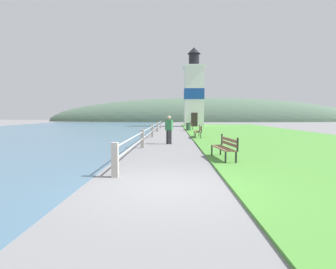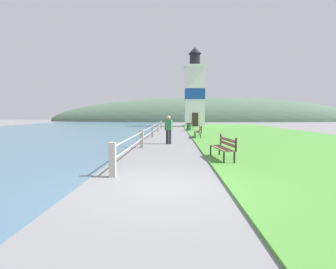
{
  "view_description": "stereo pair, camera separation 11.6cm",
  "coord_description": "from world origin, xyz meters",
  "px_view_note": "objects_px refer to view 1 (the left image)",
  "views": [
    {
      "loc": [
        0.18,
        -6.14,
        1.74
      ],
      "look_at": [
        -0.2,
        12.69,
        0.3
      ],
      "focal_mm": 28.0,
      "sensor_mm": 36.0,
      "label": 1
    },
    {
      "loc": [
        0.3,
        -6.13,
        1.74
      ],
      "look_at": [
        -0.2,
        12.69,
        0.3
      ],
      "focal_mm": 28.0,
      "sensor_mm": 36.0,
      "label": 2
    }
  ],
  "objects_px": {
    "lighthouse": "(194,93)",
    "park_bench_near": "(225,146)",
    "trash_bin": "(188,127)",
    "person_strolling": "(169,129)",
    "park_bench_far": "(190,125)",
    "park_bench_midway": "(199,131)"
  },
  "relations": [
    {
      "from": "lighthouse",
      "to": "park_bench_far",
      "type": "bearing_deg",
      "value": -96.67
    },
    {
      "from": "park_bench_midway",
      "to": "park_bench_near",
      "type": "bearing_deg",
      "value": 92.2
    },
    {
      "from": "park_bench_midway",
      "to": "park_bench_far",
      "type": "relative_size",
      "value": 1.11
    },
    {
      "from": "park_bench_near",
      "to": "trash_bin",
      "type": "bearing_deg",
      "value": -95.19
    },
    {
      "from": "park_bench_far",
      "to": "park_bench_midway",
      "type": "bearing_deg",
      "value": 83.95
    },
    {
      "from": "park_bench_far",
      "to": "park_bench_near",
      "type": "bearing_deg",
      "value": 84.4
    },
    {
      "from": "trash_bin",
      "to": "lighthouse",
      "type": "bearing_deg",
      "value": 82.76
    },
    {
      "from": "park_bench_midway",
      "to": "person_strolling",
      "type": "distance_m",
      "value": 4.62
    },
    {
      "from": "park_bench_near",
      "to": "lighthouse",
      "type": "relative_size",
      "value": 0.17
    },
    {
      "from": "trash_bin",
      "to": "park_bench_far",
      "type": "bearing_deg",
      "value": 80.22
    },
    {
      "from": "trash_bin",
      "to": "person_strolling",
      "type": "bearing_deg",
      "value": -98.57
    },
    {
      "from": "lighthouse",
      "to": "trash_bin",
      "type": "height_order",
      "value": "lighthouse"
    },
    {
      "from": "lighthouse",
      "to": "park_bench_near",
      "type": "bearing_deg",
      "value": -91.99
    },
    {
      "from": "person_strolling",
      "to": "trash_bin",
      "type": "relative_size",
      "value": 1.99
    },
    {
      "from": "park_bench_far",
      "to": "trash_bin",
      "type": "distance_m",
      "value": 1.99
    },
    {
      "from": "park_bench_midway",
      "to": "park_bench_far",
      "type": "bearing_deg",
      "value": -88.73
    },
    {
      "from": "park_bench_far",
      "to": "lighthouse",
      "type": "xyz_separation_m",
      "value": [
        1.03,
        8.83,
        4.39
      ]
    },
    {
      "from": "park_bench_near",
      "to": "park_bench_midway",
      "type": "distance_m",
      "value": 9.54
    },
    {
      "from": "park_bench_midway",
      "to": "person_strolling",
      "type": "bearing_deg",
      "value": 64.02
    },
    {
      "from": "person_strolling",
      "to": "trash_bin",
      "type": "height_order",
      "value": "person_strolling"
    },
    {
      "from": "park_bench_near",
      "to": "lighthouse",
      "type": "distance_m",
      "value": 28.91
    },
    {
      "from": "park_bench_near",
      "to": "person_strolling",
      "type": "height_order",
      "value": "person_strolling"
    }
  ]
}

